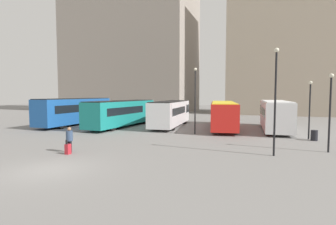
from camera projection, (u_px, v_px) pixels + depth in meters
The scene contains 15 objects.
ground_plane at pixel (50, 170), 12.94m from camera, with size 160.00×160.00×0.00m, color slate.
building_block_left at pixel (133, 43), 59.88m from camera, with size 27.54×17.28×31.16m.
building_block_right at pixel (302, 42), 48.71m from camera, with size 26.41×11.98×26.91m.
bus_0 at pixel (76, 110), 32.09m from camera, with size 2.76×11.35×3.26m.
bus_1 at pixel (123, 112), 30.48m from camera, with size 3.13×11.87×3.03m.
bus_2 at pixel (171, 113), 30.59m from camera, with size 3.29×10.63×2.96m.
bus_3 at pixel (223, 114), 28.78m from camera, with size 4.24×11.57×2.90m.
bus_4 at pixel (275, 114), 27.16m from camera, with size 2.86×10.19×3.07m.
traveler at pixel (69, 137), 16.81m from camera, with size 0.43×0.43×1.64m.
suitcase at pixel (68, 149), 16.35m from camera, with size 0.27×0.32×0.92m.
lamp_post_0 at pixel (310, 105), 21.60m from camera, with size 0.28×0.28×4.84m.
lamp_post_1 at pixel (195, 96), 24.43m from camera, with size 0.28×0.28×6.20m.
lamp_post_2 at pixel (330, 106), 16.69m from camera, with size 0.28×0.28×5.06m.
lamp_post_3 at pixel (275, 94), 15.67m from camera, with size 0.28×0.28×6.49m.
trash_bin at pixel (314, 135), 21.14m from camera, with size 0.52×0.52×0.85m.
Camera 1 is at (9.68, -10.12, 3.73)m, focal length 28.00 mm.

